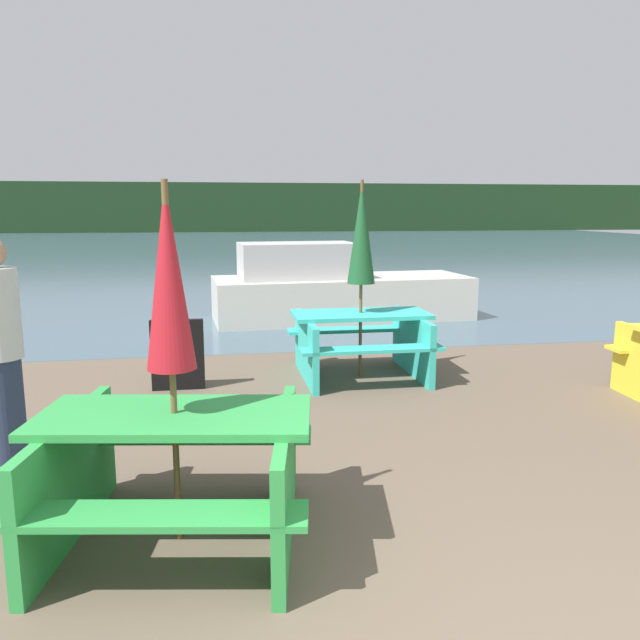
{
  "coord_description": "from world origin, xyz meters",
  "views": [
    {
      "loc": [
        -1.43,
        -1.53,
        1.89
      ],
      "look_at": [
        -0.51,
        4.22,
        0.85
      ],
      "focal_mm": 35.0,
      "sensor_mm": 36.0,
      "label": 1
    }
  ],
  "objects_px": {
    "picnic_table_teal": "(360,338)",
    "umbrella_darkgreen": "(362,233)",
    "umbrella_crimson": "(168,279)",
    "boat": "(333,290)",
    "signboard": "(178,355)",
    "picnic_table_green": "(176,465)"
  },
  "relations": [
    {
      "from": "boat",
      "to": "signboard",
      "type": "distance_m",
      "value": 4.63
    },
    {
      "from": "signboard",
      "to": "boat",
      "type": "bearing_deg",
      "value": 58.99
    },
    {
      "from": "picnic_table_teal",
      "to": "umbrella_darkgreen",
      "type": "height_order",
      "value": "umbrella_darkgreen"
    },
    {
      "from": "picnic_table_teal",
      "to": "boat",
      "type": "distance_m",
      "value": 3.78
    },
    {
      "from": "boat",
      "to": "signboard",
      "type": "height_order",
      "value": "boat"
    },
    {
      "from": "umbrella_crimson",
      "to": "boat",
      "type": "xyz_separation_m",
      "value": [
        2.19,
        7.08,
        -1.02
      ]
    },
    {
      "from": "boat",
      "to": "umbrella_darkgreen",
      "type": "bearing_deg",
      "value": -99.95
    },
    {
      "from": "umbrella_crimson",
      "to": "signboard",
      "type": "relative_size",
      "value": 2.73
    },
    {
      "from": "picnic_table_green",
      "to": "boat",
      "type": "relative_size",
      "value": 0.38
    },
    {
      "from": "umbrella_darkgreen",
      "to": "boat",
      "type": "bearing_deg",
      "value": 84.41
    },
    {
      "from": "picnic_table_green",
      "to": "umbrella_darkgreen",
      "type": "height_order",
      "value": "umbrella_darkgreen"
    },
    {
      "from": "umbrella_darkgreen",
      "to": "picnic_table_green",
      "type": "bearing_deg",
      "value": -118.76
    },
    {
      "from": "picnic_table_green",
      "to": "boat",
      "type": "height_order",
      "value": "boat"
    },
    {
      "from": "boat",
      "to": "signboard",
      "type": "relative_size",
      "value": 5.99
    },
    {
      "from": "umbrella_crimson",
      "to": "picnic_table_teal",
      "type": "bearing_deg",
      "value": 61.24
    },
    {
      "from": "picnic_table_green",
      "to": "umbrella_crimson",
      "type": "xyz_separation_m",
      "value": [
        0.0,
        0.0,
        1.06
      ]
    },
    {
      "from": "picnic_table_green",
      "to": "picnic_table_teal",
      "type": "bearing_deg",
      "value": 61.24
    },
    {
      "from": "picnic_table_teal",
      "to": "umbrella_darkgreen",
      "type": "distance_m",
      "value": 1.18
    },
    {
      "from": "picnic_table_green",
      "to": "signboard",
      "type": "distance_m",
      "value": 3.12
    },
    {
      "from": "umbrella_crimson",
      "to": "picnic_table_green",
      "type": "bearing_deg",
      "value": -90.0
    },
    {
      "from": "umbrella_crimson",
      "to": "boat",
      "type": "distance_m",
      "value": 7.48
    },
    {
      "from": "picnic_table_green",
      "to": "boat",
      "type": "xyz_separation_m",
      "value": [
        2.19,
        7.08,
        0.05
      ]
    }
  ]
}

